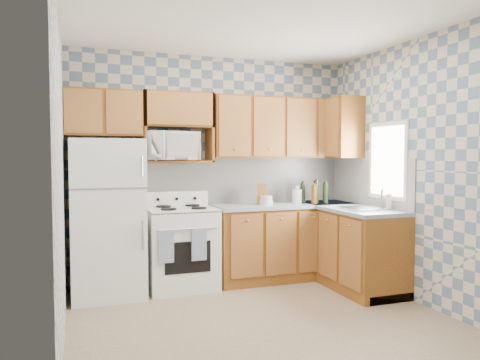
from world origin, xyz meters
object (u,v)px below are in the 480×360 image
object	(u,v)px
refrigerator	(107,218)
electric_kettle	(298,196)
stove_body	(181,249)
microwave	(169,146)

from	to	relation	value
refrigerator	electric_kettle	distance (m)	2.29
refrigerator	stove_body	world-z (taller)	refrigerator
refrigerator	microwave	world-z (taller)	microwave
stove_body	electric_kettle	world-z (taller)	electric_kettle
microwave	electric_kettle	xyz separation A→B (m)	(1.59, -0.07, -0.61)
stove_body	microwave	bearing A→B (deg)	137.89
refrigerator	stove_body	bearing A→B (deg)	1.78
stove_body	microwave	size ratio (longest dim) A/B	1.51
refrigerator	microwave	distance (m)	1.05
electric_kettle	refrigerator	bearing A→B (deg)	-178.66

